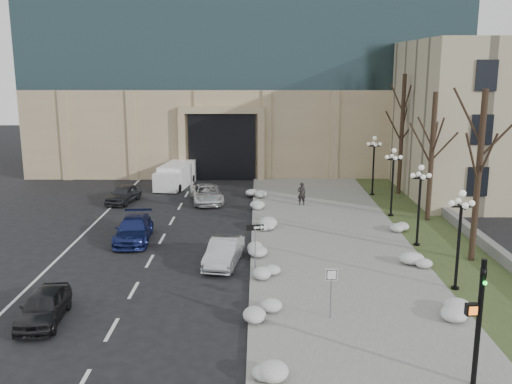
% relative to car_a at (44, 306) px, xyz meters
% --- Properties ---
extents(ground, '(160.00, 160.00, 0.00)m').
position_rel_car_a_xyz_m(ground, '(9.39, -2.73, -0.66)').
color(ground, black).
rests_on(ground, ground).
extents(sidewalk, '(9.00, 40.00, 0.12)m').
position_rel_car_a_xyz_m(sidewalk, '(12.89, 11.27, -0.60)').
color(sidewalk, '#969691').
rests_on(sidewalk, ground).
extents(curb, '(0.30, 40.00, 0.14)m').
position_rel_car_a_xyz_m(curb, '(8.39, 11.27, -0.59)').
color(curb, '#969691').
rests_on(curb, ground).
extents(grass_strip, '(4.00, 40.00, 0.10)m').
position_rel_car_a_xyz_m(grass_strip, '(19.39, 11.27, -0.61)').
color(grass_strip, '#344522').
rests_on(grass_strip, ground).
extents(stone_wall, '(0.50, 30.00, 0.70)m').
position_rel_car_a_xyz_m(stone_wall, '(21.39, 13.27, -0.31)').
color(stone_wall, gray).
rests_on(stone_wall, ground).
extents(car_a, '(1.86, 4.00, 1.33)m').
position_rel_car_a_xyz_m(car_a, '(0.00, 0.00, 0.00)').
color(car_a, black).
rests_on(car_a, ground).
extents(car_b, '(2.06, 4.37, 1.38)m').
position_rel_car_a_xyz_m(car_b, '(6.87, 6.73, 0.03)').
color(car_b, '#A9ACB1').
rests_on(car_b, ground).
extents(car_c, '(2.33, 4.99, 1.41)m').
position_rel_car_a_xyz_m(car_c, '(1.32, 10.83, 0.04)').
color(car_c, navy).
rests_on(car_c, ground).
extents(car_d, '(3.09, 5.08, 1.32)m').
position_rel_car_a_xyz_m(car_d, '(4.76, 20.50, -0.00)').
color(car_d, silver).
rests_on(car_d, ground).
extents(car_e, '(2.31, 4.20, 1.35)m').
position_rel_car_a_xyz_m(car_e, '(-1.50, 20.40, 0.01)').
color(car_e, '#303135').
rests_on(car_e, ground).
extents(pedestrian, '(0.68, 0.52, 1.69)m').
position_rel_car_a_xyz_m(pedestrian, '(11.81, 19.25, 0.30)').
color(pedestrian, black).
rests_on(pedestrian, sidewalk).
extents(box_truck, '(2.94, 6.19, 1.89)m').
position_rel_car_a_xyz_m(box_truck, '(1.57, 26.31, 0.25)').
color(box_truck, white).
rests_on(box_truck, ground).
extents(one_way_sign, '(0.92, 0.29, 2.44)m').
position_rel_car_a_xyz_m(one_way_sign, '(8.64, 5.81, 1.35)').
color(one_way_sign, slate).
rests_on(one_way_sign, ground).
extents(keep_sign, '(0.47, 0.12, 2.21)m').
position_rel_car_a_xyz_m(keep_sign, '(11.57, 0.13, 0.96)').
color(keep_sign, slate).
rests_on(keep_sign, ground).
extents(traffic_signal, '(0.74, 0.99, 4.35)m').
position_rel_car_a_xyz_m(traffic_signal, '(15.52, -4.79, 1.50)').
color(traffic_signal, black).
rests_on(traffic_signal, ground).
extents(snow_clump_a, '(1.10, 1.60, 0.36)m').
position_rel_car_a_xyz_m(snow_clump_a, '(8.88, -4.44, -0.36)').
color(snow_clump_a, silver).
rests_on(snow_clump_a, sidewalk).
extents(snow_clump_b, '(1.10, 1.60, 0.36)m').
position_rel_car_a_xyz_m(snow_clump_b, '(8.81, 0.27, -0.36)').
color(snow_clump_b, silver).
rests_on(snow_clump_b, sidewalk).
extents(snow_clump_c, '(1.10, 1.60, 0.36)m').
position_rel_car_a_xyz_m(snow_clump_c, '(8.97, 4.84, -0.36)').
color(snow_clump_c, silver).
rests_on(snow_clump_c, sidewalk).
extents(snow_clump_d, '(1.10, 1.60, 0.36)m').
position_rel_car_a_xyz_m(snow_clump_d, '(8.71, 8.19, -0.36)').
color(snow_clump_d, silver).
rests_on(snow_clump_d, sidewalk).
extents(snow_clump_e, '(1.10, 1.60, 0.36)m').
position_rel_car_a_xyz_m(snow_clump_e, '(8.91, 13.09, -0.36)').
color(snow_clump_e, silver).
rests_on(snow_clump_e, sidewalk).
extents(snow_clump_f, '(1.10, 1.60, 0.36)m').
position_rel_car_a_xyz_m(snow_clump_f, '(8.72, 17.87, -0.36)').
color(snow_clump_f, silver).
rests_on(snow_clump_f, sidewalk).
extents(snow_clump_g, '(1.10, 1.60, 0.36)m').
position_rel_car_a_xyz_m(snow_clump_g, '(8.51, 21.86, -0.36)').
color(snow_clump_g, silver).
rests_on(snow_clump_g, sidewalk).
extents(snow_clump_h, '(1.10, 1.60, 0.36)m').
position_rel_car_a_xyz_m(snow_clump_h, '(16.75, 0.22, -0.36)').
color(snow_clump_h, silver).
rests_on(snow_clump_h, sidewalk).
extents(snow_clump_i, '(1.10, 1.60, 0.36)m').
position_rel_car_a_xyz_m(snow_clump_i, '(16.79, 6.13, -0.36)').
color(snow_clump_i, silver).
rests_on(snow_clump_i, sidewalk).
extents(snow_clump_j, '(1.10, 1.60, 0.36)m').
position_rel_car_a_xyz_m(snow_clump_j, '(17.23, 12.57, -0.36)').
color(snow_clump_j, silver).
rests_on(snow_clump_j, sidewalk).
extents(lamppost_a, '(1.18, 1.18, 4.76)m').
position_rel_car_a_xyz_m(lamppost_a, '(17.69, 3.27, 2.41)').
color(lamppost_a, black).
rests_on(lamppost_a, ground).
extents(lamppost_b, '(1.18, 1.18, 4.76)m').
position_rel_car_a_xyz_m(lamppost_b, '(17.69, 9.77, 2.41)').
color(lamppost_b, black).
rests_on(lamppost_b, ground).
extents(lamppost_c, '(1.18, 1.18, 4.76)m').
position_rel_car_a_xyz_m(lamppost_c, '(17.69, 16.27, 2.41)').
color(lamppost_c, black).
rests_on(lamppost_c, ground).
extents(lamppost_d, '(1.18, 1.18, 4.76)m').
position_rel_car_a_xyz_m(lamppost_d, '(17.69, 22.77, 2.41)').
color(lamppost_d, black).
rests_on(lamppost_d, ground).
extents(tree_near, '(3.20, 3.20, 9.00)m').
position_rel_car_a_xyz_m(tree_near, '(19.89, 7.27, 5.16)').
color(tree_near, black).
rests_on(tree_near, ground).
extents(tree_mid, '(3.20, 3.20, 8.50)m').
position_rel_car_a_xyz_m(tree_mid, '(19.89, 15.27, 4.84)').
color(tree_mid, black).
rests_on(tree_mid, ground).
extents(tree_far, '(3.20, 3.20, 9.50)m').
position_rel_car_a_xyz_m(tree_far, '(19.89, 23.27, 5.49)').
color(tree_far, black).
rests_on(tree_far, ground).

